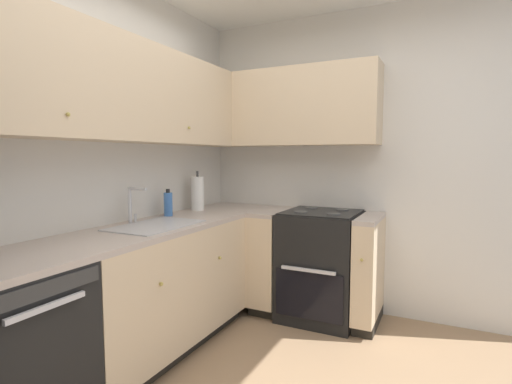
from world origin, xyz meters
name	(u,v)px	position (x,y,z in m)	size (l,w,h in m)	color
wall_back	(66,166)	(0.00, 1.48, 1.31)	(3.68, 0.05, 2.62)	silver
wall_right	(365,164)	(1.81, 0.00, 1.31)	(0.05, 3.00, 2.62)	silver
dishwasher	(5,360)	(-0.61, 1.15, 0.43)	(0.60, 0.63, 0.86)	black
lower_cabinets_back	(157,290)	(0.44, 1.15, 0.44)	(1.50, 0.62, 0.86)	beige
countertop_back	(156,227)	(0.44, 1.15, 0.88)	(2.70, 0.60, 0.04)	#B7A89E
lower_cabinets_right	(309,265)	(1.49, 0.39, 0.44)	(0.62, 1.04, 0.86)	beige
countertop_right	(309,214)	(1.49, 0.39, 0.88)	(0.60, 1.04, 0.03)	#B7A89E
oven_range	(321,264)	(1.51, 0.29, 0.46)	(0.68, 0.62, 1.05)	black
upper_cabinets_back	(119,90)	(0.28, 1.29, 1.80)	(2.38, 0.34, 0.66)	beige
upper_cabinets_right	(287,108)	(1.63, 0.65, 1.80)	(0.32, 1.59, 0.66)	beige
sink	(156,232)	(0.40, 1.12, 0.86)	(0.63, 0.40, 0.10)	#B7B7BC
faucet	(132,202)	(0.41, 1.33, 1.05)	(0.07, 0.16, 0.26)	silver
soap_bottle	(168,204)	(0.80, 1.33, 1.00)	(0.07, 0.07, 0.22)	#3F72BF
paper_towel_roll	(198,193)	(1.17, 1.31, 1.05)	(0.11, 0.11, 0.35)	white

